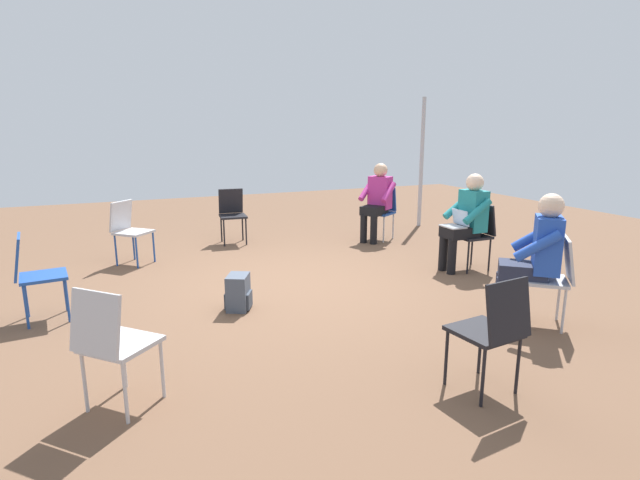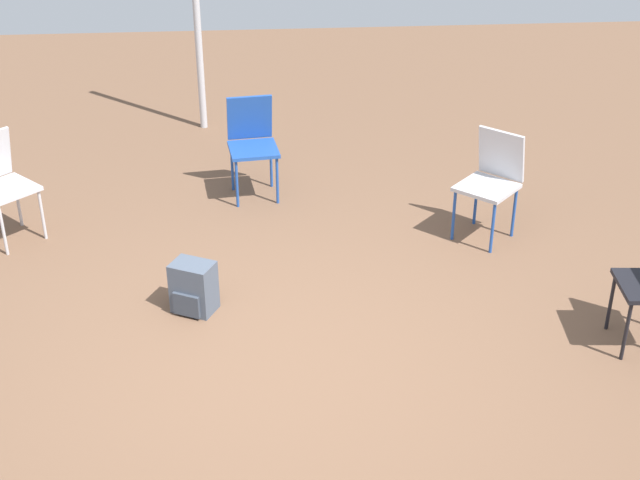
% 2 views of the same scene
% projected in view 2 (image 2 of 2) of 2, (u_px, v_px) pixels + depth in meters
% --- Properties ---
extents(ground_plane, '(15.72, 15.72, 0.00)m').
position_uv_depth(ground_plane, '(275.00, 373.00, 5.48)').
color(ground_plane, brown).
extents(chair_west, '(0.48, 0.45, 0.85)m').
position_uv_depth(chair_west, '(252.00, 140.00, 7.51)').
color(chair_west, '#1E4799').
rests_on(chair_west, ground).
extents(chair_northwest, '(0.59, 0.58, 0.85)m').
position_uv_depth(chair_northwest, '(492.00, 177.00, 6.83)').
color(chair_northwest, '#B7B7BC').
rests_on(chair_northwest, ground).
extents(backpack_near_laptop_user, '(0.31, 0.34, 0.36)m').
position_uv_depth(backpack_near_laptop_user, '(194.00, 290.00, 6.03)').
color(backpack_near_laptop_user, '#475160').
rests_on(backpack_near_laptop_user, ground).
extents(tent_pole_near, '(0.07, 0.07, 2.51)m').
position_uv_depth(tent_pole_near, '(196.00, 4.00, 8.52)').
color(tent_pole_near, '#B2B2B7').
rests_on(tent_pole_near, ground).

